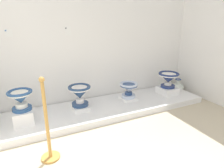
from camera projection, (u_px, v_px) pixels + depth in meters
name	position (u px, v px, depth m)	size (l,w,h in m)	color
ground_plane	(156.00, 158.00, 2.36)	(6.20, 5.48, 0.02)	beige
wall_back	(96.00, 24.00, 3.57)	(4.40, 0.06, 3.06)	white
display_platform	(108.00, 108.00, 3.58)	(3.79, 0.95, 0.11)	white
plinth_block_rightmost	(23.00, 116.00, 2.92)	(0.28, 0.37, 0.21)	white
antique_toilet_rightmost	(20.00, 98.00, 2.83)	(0.35, 0.35, 0.30)	#295189
plinth_block_leftmost	(80.00, 107.00, 3.39)	(0.28, 0.35, 0.07)	white
antique_toilet_leftmost	(80.00, 93.00, 3.30)	(0.38, 0.38, 0.36)	navy
plinth_block_central_ornate	(128.00, 98.00, 3.81)	(0.29, 0.28, 0.05)	white
antique_toilet_central_ornate	(129.00, 88.00, 3.74)	(0.36, 0.36, 0.29)	silver
plinth_block_pale_glazed	(167.00, 90.00, 4.11)	(0.36, 0.37, 0.15)	white
antique_toilet_pale_glazed	(168.00, 78.00, 4.02)	(0.42, 0.42, 0.31)	navy
info_placard_first	(8.00, 33.00, 2.98)	(0.11, 0.01, 0.12)	white
info_placard_second	(68.00, 31.00, 3.36)	(0.11, 0.01, 0.15)	white
decorative_vase_spare	(177.00, 86.00, 4.52)	(0.29, 0.29, 0.32)	navy
stanchion_post_near_left	(48.00, 133.00, 2.24)	(0.22, 0.22, 1.03)	gold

